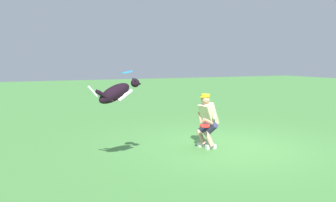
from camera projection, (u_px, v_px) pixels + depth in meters
The scene contains 5 objects.
ground_plane at pixel (231, 147), 7.99m from camera, with size 60.00×60.00×0.00m, color #4B8C42.
person at pixel (207, 119), 7.84m from camera, with size 0.55×0.66×1.29m.
dog at pixel (117, 93), 6.29m from camera, with size 1.07×0.31×0.56m.
frisbee_flying at pixel (127, 72), 6.34m from camera, with size 0.24×0.24×0.02m, color #3198E8.
frisbee_held at pixel (205, 126), 7.48m from camera, with size 0.24×0.24×0.02m, color red.
Camera 1 is at (4.55, 6.52, 2.06)m, focal length 35.36 mm.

